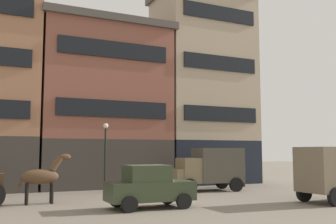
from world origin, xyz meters
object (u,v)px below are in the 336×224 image
at_px(sedan_dark, 149,187).
at_px(pedestrian_officer, 243,172).
at_px(streetlamp_curbside, 105,147).
at_px(draft_horse, 42,176).
at_px(delivery_truck_far, 209,168).

distance_m(sedan_dark, pedestrian_officer, 11.91).
height_order(sedan_dark, pedestrian_officer, sedan_dark).
bearing_deg(sedan_dark, pedestrian_officer, 35.44).
xyz_separation_m(sedan_dark, streetlamp_curbside, (0.08, 7.37, 1.76)).
bearing_deg(streetlamp_curbside, draft_horse, -135.62).
bearing_deg(sedan_dark, streetlamp_curbside, 89.36).
bearing_deg(delivery_truck_far, draft_horse, -168.71).
bearing_deg(draft_horse, streetlamp_curbside, 44.38).
xyz_separation_m(pedestrian_officer, streetlamp_curbside, (-9.62, 0.46, 1.69)).
height_order(delivery_truck_far, sedan_dark, delivery_truck_far).
bearing_deg(streetlamp_curbside, delivery_truck_far, -18.14).
xyz_separation_m(sedan_dark, pedestrian_officer, (9.71, 6.91, 0.07)).
height_order(draft_horse, delivery_truck_far, delivery_truck_far).
xyz_separation_m(draft_horse, sedan_dark, (4.01, -3.36, -0.36)).
relative_size(delivery_truck_far, sedan_dark, 1.21).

